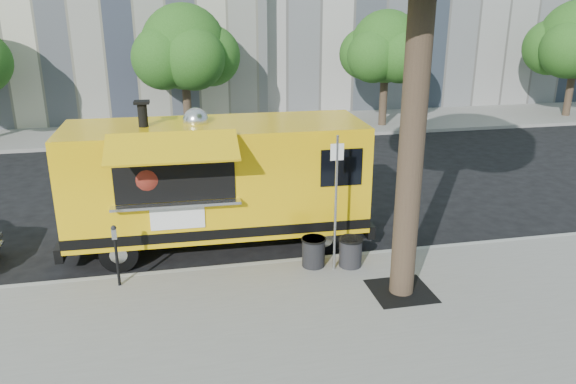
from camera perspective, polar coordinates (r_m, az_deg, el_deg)
The scene contains 12 objects.
ground at distance 13.60m, azimuth -3.52°, elevation -6.08°, with size 120.00×120.00×0.00m, color black.
sidewalk at distance 10.12m, azimuth -0.04°, elevation -15.13°, with size 60.00×6.00×0.15m, color gray.
curb at distance 12.74m, azimuth -2.90°, elevation -7.51°, with size 60.00×0.14×0.16m, color #999993.
far_sidewalk at distance 26.38m, azimuth -7.93°, elevation 6.37°, with size 60.00×5.00×0.15m, color gray.
tree_well at distance 11.76m, azimuth 11.40°, elevation -9.84°, with size 1.20×1.20×0.02m, color black.
far_tree_b at distance 24.98m, azimuth -10.54°, elevation 14.27°, with size 3.60×3.60×5.50m.
far_tree_c at distance 26.53m, azimuth 9.94°, elevation 14.31°, with size 3.24×3.24×5.21m.
sign_post at distance 11.81m, azimuth 4.88°, elevation -0.40°, with size 0.28×0.06×3.00m.
parking_meter at distance 11.92m, azimuth -17.10°, elevation -5.50°, with size 0.11×0.11×1.33m.
food_truck at distance 13.43m, azimuth -7.34°, elevation 1.22°, with size 7.31×3.43×3.59m.
trash_bin_left at distance 12.50m, azimuth 6.37°, elevation -6.00°, with size 0.54×0.54×0.65m.
trash_bin_right at distance 12.44m, azimuth 2.61°, elevation -6.02°, with size 0.55×0.55×0.66m.
Camera 1 is at (-1.72, -12.20, 5.75)m, focal length 35.00 mm.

